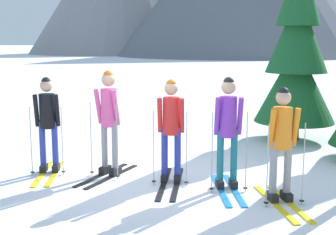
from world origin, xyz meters
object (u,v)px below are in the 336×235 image
skier_in_black (48,119)px  pine_tree_mid (297,52)px  skier_in_pink (109,117)px  skier_in_red (171,127)px  skier_in_purple (228,126)px  skier_in_orange (282,140)px

skier_in_black → pine_tree_mid: (4.25, 4.04, 1.11)m
skier_in_pink → skier_in_red: 1.17m
skier_in_pink → skier_in_purple: size_ratio=1.03×
skier_in_purple → pine_tree_mid: bearing=75.9°
skier_in_purple → pine_tree_mid: 4.37m
skier_in_black → skier_in_orange: size_ratio=1.01×
skier_in_orange → pine_tree_mid: pine_tree_mid is taller
skier_in_black → skier_in_red: (2.27, -0.01, -0.02)m
skier_in_pink → skier_in_purple: skier_in_pink is taller
skier_in_black → skier_in_purple: bearing=-1.4°
skier_in_purple → skier_in_orange: bearing=-26.8°
skier_in_purple → skier_in_black: bearing=178.6°
skier_in_black → pine_tree_mid: bearing=43.5°
skier_in_red → pine_tree_mid: 4.65m
skier_in_black → skier_in_red: skier_in_red is taller
skier_in_black → skier_in_red: bearing=-0.2°
skier_in_orange → skier_in_black: bearing=172.9°
pine_tree_mid → skier_in_pink: bearing=-128.8°
skier_in_black → skier_in_pink: size_ratio=0.93×
skier_in_black → skier_in_pink: bearing=6.5°
skier_in_black → skier_in_pink: (1.11, 0.13, 0.07)m
skier_in_red → skier_in_purple: 0.95m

